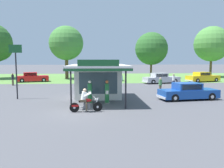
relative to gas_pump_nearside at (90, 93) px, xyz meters
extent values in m
plane|color=#4C4C51|center=(-0.51, -2.52, -0.86)|extent=(300.00, 300.00, 0.00)
cube|color=#56843D|center=(-0.51, 27.48, -0.86)|extent=(120.00, 24.00, 0.01)
cube|color=silver|center=(0.68, 3.26, 0.59)|extent=(4.06, 3.69, 2.89)
cube|color=#384C56|center=(0.68, 1.44, 0.64)|extent=(3.25, 0.05, 1.85)
cube|color=silver|center=(0.68, 1.52, 2.11)|extent=(4.76, 7.67, 0.16)
cube|color=#195128|center=(0.68, 1.52, 1.93)|extent=(4.76, 7.67, 0.18)
cube|color=#195128|center=(0.68, -2.29, 2.41)|extent=(2.84, 0.08, 0.44)
cylinder|color=black|center=(2.61, -1.92, 0.59)|extent=(0.12, 0.12, 2.89)
cylinder|color=black|center=(-1.25, -1.92, 0.59)|extent=(0.12, 0.12, 2.89)
cube|color=slate|center=(0.00, 0.00, -0.81)|extent=(0.44, 0.44, 0.10)
cylinder|color=#1E6B33|center=(0.00, 0.00, 0.00)|extent=(0.34, 0.34, 1.52)
cube|color=white|center=(0.00, -0.18, 0.07)|extent=(0.22, 0.02, 0.28)
sphere|color=white|center=(0.00, 0.00, 0.90)|extent=(0.26, 0.26, 0.26)
cube|color=slate|center=(1.36, 0.00, -0.81)|extent=(0.44, 0.44, 0.10)
cylinder|color=#1E6B33|center=(1.36, 0.00, -0.01)|extent=(0.34, 0.34, 1.51)
cube|color=white|center=(1.36, -0.18, 0.07)|extent=(0.22, 0.02, 0.28)
sphere|color=orange|center=(1.36, 0.00, 0.89)|extent=(0.26, 0.26, 0.26)
cylinder|color=black|center=(0.60, -2.68, -0.54)|extent=(0.65, 0.16, 0.64)
cylinder|color=silver|center=(0.60, -2.68, -0.54)|extent=(0.17, 0.13, 0.16)
cylinder|color=black|center=(-0.94, -2.82, -0.54)|extent=(0.65, 0.16, 0.64)
cylinder|color=silver|center=(-0.94, -2.82, -0.54)|extent=(0.17, 0.13, 0.16)
ellipsoid|color=#B21414|center=(-0.07, -2.74, -0.08)|extent=(0.58, 0.29, 0.24)
cube|color=#59595E|center=(-0.12, -2.74, -0.44)|extent=(0.46, 0.28, 0.36)
cube|color=black|center=(-0.42, -2.77, -0.14)|extent=(0.50, 0.30, 0.10)
cylinder|color=silver|center=(0.50, -2.69, -0.26)|extent=(0.37, 0.10, 0.71)
cylinder|color=silver|center=(0.38, -2.70, 0.12)|extent=(0.10, 0.70, 0.04)
sphere|color=silver|center=(0.48, -2.69, -0.04)|extent=(0.16, 0.16, 0.16)
cube|color=#B21414|center=(-0.89, -2.81, -0.42)|extent=(0.45, 0.22, 0.12)
cylinder|color=silver|center=(-0.53, -2.64, -0.58)|extent=(0.71, 0.14, 0.18)
cube|color=brown|center=(-0.35, -2.76, -0.08)|extent=(0.43, 0.37, 0.14)
cylinder|color=brown|center=(-0.16, -2.59, -0.48)|extent=(0.14, 0.24, 0.56)
cylinder|color=brown|center=(-0.13, -2.90, -0.48)|extent=(0.14, 0.24, 0.56)
cylinder|color=white|center=(-0.31, -2.76, 0.23)|extent=(0.44, 0.36, 0.60)
sphere|color=tan|center=(-0.25, -2.75, 0.61)|extent=(0.22, 0.22, 0.22)
cylinder|color=white|center=(-0.09, -2.54, 0.32)|extent=(0.54, 0.14, 0.31)
cylinder|color=white|center=(-0.05, -2.94, 0.32)|extent=(0.54, 0.14, 0.31)
cube|color=#19479E|center=(8.58, 1.46, -0.33)|extent=(5.24, 2.55, 0.71)
cube|color=#19479E|center=(8.45, 1.44, 0.33)|extent=(2.33, 1.93, 0.59)
cube|color=#283847|center=(9.48, 1.59, 0.33)|extent=(0.24, 1.46, 0.47)
cube|color=#283847|center=(8.34, 2.25, 0.33)|extent=(1.79, 0.27, 0.45)
cube|color=#283847|center=(8.56, 0.64, 0.33)|extent=(1.79, 0.27, 0.45)
cube|color=silver|center=(11.10, 1.81, -0.56)|extent=(0.36, 1.79, 0.18)
cube|color=silver|center=(6.06, 1.12, -0.56)|extent=(0.36, 1.79, 0.18)
sphere|color=white|center=(11.03, 2.41, -0.29)|extent=(0.18, 0.18, 0.18)
sphere|color=white|center=(11.20, 1.21, -0.29)|extent=(0.18, 0.18, 0.18)
cylinder|color=black|center=(10.16, 2.57, -0.53)|extent=(0.68, 0.29, 0.66)
cylinder|color=silver|center=(10.16, 2.57, -0.53)|extent=(0.32, 0.26, 0.30)
cylinder|color=black|center=(10.40, 0.82, -0.53)|extent=(0.68, 0.29, 0.66)
cylinder|color=silver|center=(10.40, 0.82, -0.53)|extent=(0.32, 0.26, 0.30)
cylinder|color=black|center=(6.77, 2.11, -0.53)|extent=(0.68, 0.29, 0.66)
cylinder|color=silver|center=(6.77, 2.11, -0.53)|extent=(0.32, 0.26, 0.30)
cylinder|color=black|center=(7.01, 0.36, -0.53)|extent=(0.68, 0.29, 0.66)
cylinder|color=silver|center=(7.01, 0.36, -0.53)|extent=(0.32, 0.26, 0.30)
cube|color=#7AC6D1|center=(2.33, 19.63, -0.31)|extent=(4.83, 2.00, 0.75)
cube|color=#7AC6D1|center=(2.72, 19.64, 0.32)|extent=(1.90, 1.70, 0.50)
cube|color=#283847|center=(1.81, 19.62, 0.32)|extent=(0.08, 1.46, 0.40)
cube|color=#283847|center=(2.74, 18.83, 0.32)|extent=(1.58, 0.07, 0.38)
cube|color=#283847|center=(2.70, 20.45, 0.32)|extent=(1.58, 0.07, 0.38)
cube|color=silver|center=(-0.09, 19.56, -0.56)|extent=(0.17, 1.78, 0.18)
cube|color=silver|center=(4.75, 19.70, -0.56)|extent=(0.17, 1.78, 0.18)
sphere|color=white|center=(-0.08, 18.96, -0.27)|extent=(0.18, 0.18, 0.18)
sphere|color=white|center=(-0.12, 20.16, -0.27)|extent=(0.18, 0.18, 0.18)
cylinder|color=black|center=(0.73, 18.71, -0.53)|extent=(0.67, 0.22, 0.66)
cylinder|color=silver|center=(0.73, 18.71, -0.53)|extent=(0.30, 0.23, 0.30)
cylinder|color=black|center=(0.68, 20.46, -0.53)|extent=(0.67, 0.22, 0.66)
cylinder|color=silver|center=(0.68, 20.46, -0.53)|extent=(0.30, 0.23, 0.30)
cylinder|color=black|center=(3.98, 18.80, -0.53)|extent=(0.67, 0.22, 0.66)
cylinder|color=silver|center=(3.98, 18.80, -0.53)|extent=(0.30, 0.23, 0.30)
cylinder|color=black|center=(3.93, 20.55, -0.53)|extent=(0.67, 0.22, 0.66)
cylinder|color=silver|center=(3.93, 20.55, -0.53)|extent=(0.30, 0.23, 0.30)
cube|color=red|center=(-9.59, 18.81, -0.29)|extent=(5.03, 3.09, 0.79)
cube|color=red|center=(-9.94, 18.71, 0.38)|extent=(2.36, 2.12, 0.55)
cube|color=#283847|center=(-9.01, 18.98, 0.38)|extent=(0.44, 1.40, 0.44)
cube|color=#283847|center=(-10.16, 19.48, 0.38)|extent=(1.63, 0.50, 0.42)
cube|color=#283847|center=(-9.72, 17.94, 0.38)|extent=(1.63, 0.50, 0.42)
cube|color=silver|center=(-7.30, 19.47, -0.56)|extent=(0.60, 1.73, 0.18)
cube|color=silver|center=(-11.88, 18.15, -0.56)|extent=(0.60, 1.73, 0.18)
sphere|color=white|center=(-7.46, 20.05, -0.25)|extent=(0.18, 0.18, 0.18)
sphere|color=white|center=(-7.13, 18.91, -0.25)|extent=(0.18, 0.18, 0.18)
cylinder|color=black|center=(-8.30, 20.09, -0.53)|extent=(0.69, 0.38, 0.66)
cylinder|color=silver|center=(-8.30, 20.09, -0.53)|extent=(0.35, 0.29, 0.30)
cylinder|color=black|center=(-7.81, 18.42, -0.53)|extent=(0.69, 0.38, 0.66)
cylinder|color=silver|center=(-7.81, 18.42, -0.53)|extent=(0.35, 0.29, 0.30)
cylinder|color=black|center=(-11.37, 19.20, -0.53)|extent=(0.69, 0.38, 0.66)
cylinder|color=silver|center=(-11.37, 19.20, -0.53)|extent=(0.35, 0.29, 0.30)
cylinder|color=black|center=(-10.89, 17.54, -0.53)|extent=(0.69, 0.38, 0.66)
cylinder|color=silver|center=(-10.89, 17.54, -0.53)|extent=(0.35, 0.29, 0.30)
cube|color=gold|center=(17.39, 17.09, -0.27)|extent=(5.69, 3.37, 0.83)
cube|color=gold|center=(17.16, 17.02, 0.42)|extent=(2.54, 2.22, 0.54)
cube|color=#283847|center=(18.17, 17.33, 0.42)|extent=(0.47, 1.43, 0.43)
cube|color=#283847|center=(16.93, 17.81, 0.42)|extent=(1.75, 0.56, 0.41)
cube|color=#283847|center=(17.40, 16.24, 0.42)|extent=(1.75, 0.56, 0.41)
cube|color=silver|center=(19.99, 17.88, -0.56)|extent=(0.64, 1.76, 0.18)
cube|color=silver|center=(14.79, 16.30, -0.56)|extent=(0.64, 1.76, 0.18)
sphere|color=white|center=(19.82, 18.46, -0.22)|extent=(0.18, 0.18, 0.18)
sphere|color=white|center=(20.17, 17.30, -0.22)|extent=(0.18, 0.18, 0.18)
cylinder|color=black|center=(18.88, 18.47, -0.53)|extent=(0.69, 0.38, 0.66)
cylinder|color=silver|center=(18.88, 18.47, -0.53)|extent=(0.35, 0.30, 0.30)
cylinder|color=black|center=(19.40, 16.77, -0.53)|extent=(0.69, 0.38, 0.66)
cylinder|color=silver|center=(19.40, 16.77, -0.53)|extent=(0.35, 0.30, 0.30)
cylinder|color=black|center=(15.39, 17.41, -0.53)|extent=(0.69, 0.38, 0.66)
cylinder|color=silver|center=(15.39, 17.41, -0.53)|extent=(0.35, 0.30, 0.30)
cylinder|color=black|center=(15.90, 15.71, -0.53)|extent=(0.69, 0.38, 0.66)
cylinder|color=silver|center=(15.90, 15.71, -0.53)|extent=(0.35, 0.30, 0.30)
cube|color=#B7B7BC|center=(10.16, 15.30, -0.30)|extent=(5.68, 3.13, 0.76)
cube|color=#B7B7BC|center=(9.81, 15.21, 0.37)|extent=(2.46, 2.09, 0.58)
cube|color=#283847|center=(10.82, 15.47, 0.37)|extent=(0.40, 1.38, 0.46)
cube|color=#283847|center=(9.61, 15.97, 0.37)|extent=(1.75, 0.49, 0.44)
cube|color=#283847|center=(10.01, 14.45, 0.37)|extent=(1.75, 0.49, 0.44)
cube|color=silver|center=(12.80, 16.00, -0.56)|extent=(0.56, 1.70, 0.18)
cube|color=silver|center=(7.53, 14.61, -0.56)|extent=(0.56, 1.70, 0.18)
sphere|color=white|center=(12.66, 16.56, -0.26)|extent=(0.18, 0.18, 0.18)
sphere|color=white|center=(12.96, 15.43, -0.26)|extent=(0.18, 0.18, 0.18)
cylinder|color=black|center=(11.72, 16.59, -0.53)|extent=(0.69, 0.36, 0.66)
cylinder|color=silver|center=(11.72, 16.59, -0.53)|extent=(0.34, 0.29, 0.30)
cylinder|color=black|center=(12.15, 14.95, -0.53)|extent=(0.69, 0.36, 0.66)
cylinder|color=silver|center=(12.15, 14.95, -0.53)|extent=(0.34, 0.29, 0.30)
cylinder|color=black|center=(8.18, 15.66, -0.53)|extent=(0.69, 0.36, 0.66)
cylinder|color=silver|center=(8.18, 15.66, -0.53)|extent=(0.34, 0.29, 0.30)
cylinder|color=black|center=(8.61, 14.01, -0.53)|extent=(0.69, 0.36, 0.66)
cylinder|color=silver|center=(8.61, 14.01, -0.53)|extent=(0.34, 0.29, 0.30)
cylinder|color=#2D3351|center=(10.26, 10.25, -0.43)|extent=(0.26, 0.26, 0.86)
cylinder|color=white|center=(10.26, 10.25, 0.31)|extent=(0.34, 0.34, 0.61)
sphere|color=beige|center=(10.26, 10.25, 0.73)|extent=(0.23, 0.23, 0.23)
cylinder|color=beige|center=(10.26, 10.25, 0.81)|extent=(0.37, 0.37, 0.02)
cylinder|color=brown|center=(-10.87, 13.73, -0.44)|extent=(0.26, 0.26, 0.85)
cylinder|color=black|center=(-10.87, 13.73, 0.28)|extent=(0.34, 0.34, 0.60)
sphere|color=#9E704C|center=(-10.87, 13.73, 0.70)|extent=(0.23, 0.23, 0.23)
cylinder|color=beige|center=(-10.87, 13.73, 0.78)|extent=(0.37, 0.37, 0.02)
cylinder|color=brown|center=(7.16, 5.29, -0.44)|extent=(0.26, 0.26, 0.84)
cylinder|color=#4C8C4C|center=(7.16, 5.29, 0.27)|extent=(0.34, 0.34, 0.59)
sphere|color=tan|center=(7.16, 5.29, 0.68)|extent=(0.23, 0.23, 0.23)
cylinder|color=brown|center=(-4.98, 24.43, 1.23)|extent=(0.61, 0.61, 4.18)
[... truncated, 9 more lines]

